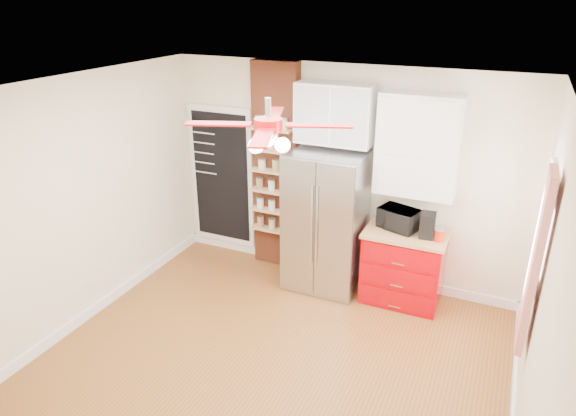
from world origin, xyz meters
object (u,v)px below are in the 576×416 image
at_px(ceiling_fan, 268,125).
at_px(pantry_jar_oats, 262,164).
at_px(toaster_oven, 399,219).
at_px(fridge, 326,221).
at_px(canister_left, 439,235).
at_px(coffee_maker, 427,225).
at_px(red_cabinet, 403,266).

distance_m(ceiling_fan, pantry_jar_oats, 2.27).
bearing_deg(toaster_oven, pantry_jar_oats, -164.47).
xyz_separation_m(fridge, canister_left, (1.34, -0.04, 0.09)).
bearing_deg(coffee_maker, ceiling_fan, -129.63).
xyz_separation_m(red_cabinet, pantry_jar_oats, (-1.91, 0.11, 0.98)).
xyz_separation_m(ceiling_fan, toaster_oven, (0.80, 1.73, -1.40)).
xyz_separation_m(red_cabinet, coffee_maker, (0.23, -0.03, 0.59)).
relative_size(coffee_maker, canister_left, 2.04).
bearing_deg(red_cabinet, canister_left, -13.96).
height_order(coffee_maker, pantry_jar_oats, pantry_jar_oats).
distance_m(red_cabinet, toaster_oven, 0.58).
relative_size(toaster_oven, pantry_jar_oats, 3.79).
bearing_deg(red_cabinet, fridge, -177.05).
height_order(fridge, coffee_maker, fridge).
distance_m(coffee_maker, canister_left, 0.17).
bearing_deg(coffee_maker, pantry_jar_oats, 171.53).
bearing_deg(pantry_jar_oats, ceiling_fan, -61.10).
relative_size(toaster_oven, canister_left, 3.30).
bearing_deg(coffee_maker, fridge, 176.21).
xyz_separation_m(fridge, toaster_oven, (0.85, 0.10, 0.15)).
bearing_deg(pantry_jar_oats, fridge, -9.46).
height_order(fridge, canister_left, fridge).
xyz_separation_m(ceiling_fan, pantry_jar_oats, (-0.99, 1.79, -0.99)).
bearing_deg(toaster_oven, red_cabinet, -7.17).
relative_size(red_cabinet, toaster_oven, 2.11).
height_order(coffee_maker, canister_left, coffee_maker).
bearing_deg(coffee_maker, red_cabinet, 168.32).
bearing_deg(fridge, toaster_oven, 6.82).
bearing_deg(canister_left, fridge, 178.21).
bearing_deg(ceiling_fan, coffee_maker, 55.27).
distance_m(ceiling_fan, coffee_maker, 2.44).
distance_m(fridge, coffee_maker, 1.21).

